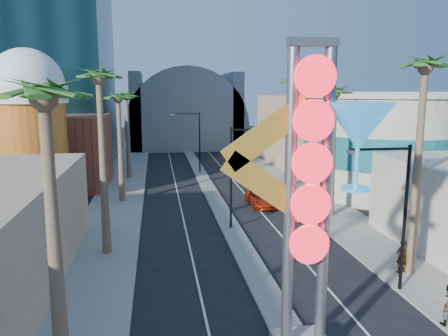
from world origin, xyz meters
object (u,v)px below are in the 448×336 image
(neon_sign, at_px, (329,182))
(pedestrian_b, at_px, (448,305))
(red_pickup, at_px, (262,199))
(pedestrian_a, at_px, (402,256))

(neon_sign, xyz_separation_m, pedestrian_b, (6.48, 1.31, -6.18))
(red_pickup, distance_m, pedestrian_a, 17.10)
(pedestrian_a, height_order, pedestrian_b, pedestrian_a)
(pedestrian_b, bearing_deg, red_pickup, -50.46)
(pedestrian_b, bearing_deg, pedestrian_a, -69.78)
(red_pickup, xyz_separation_m, pedestrian_b, (3.19, -22.26, 0.43))
(red_pickup, height_order, pedestrian_b, pedestrian_b)
(pedestrian_a, xyz_separation_m, pedestrian_b, (-1.13, -5.72, -0.01))
(red_pickup, relative_size, pedestrian_a, 2.54)
(neon_sign, xyz_separation_m, pedestrian_a, (7.61, 7.03, -6.17))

